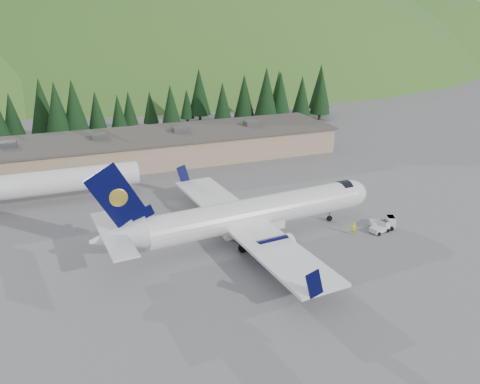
% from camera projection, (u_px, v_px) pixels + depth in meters
% --- Properties ---
extents(ground, '(600.00, 600.00, 0.00)m').
position_uv_depth(ground, '(257.00, 237.00, 59.15)').
color(ground, slate).
extents(airliner, '(37.12, 34.86, 12.31)m').
position_uv_depth(airliner, '(250.00, 215.00, 57.53)').
color(airliner, white).
rests_on(airliner, ground).
extents(second_airliner, '(27.50, 11.00, 10.05)m').
position_uv_depth(second_airliner, '(42.00, 182.00, 68.54)').
color(second_airliner, white).
rests_on(second_airliner, ground).
extents(baggage_tug_a, '(2.84, 2.05, 1.39)m').
position_uv_depth(baggage_tug_a, '(381.00, 227.00, 60.46)').
color(baggage_tug_a, silver).
rests_on(baggage_tug_a, ground).
extents(baggage_tug_b, '(3.46, 2.76, 1.65)m').
position_uv_depth(baggage_tug_b, '(384.00, 223.00, 61.46)').
color(baggage_tug_b, silver).
rests_on(baggage_tug_b, ground).
extents(terminal_building, '(71.00, 17.00, 6.10)m').
position_uv_depth(terminal_building, '(154.00, 147.00, 89.53)').
color(terminal_building, '#9D8467').
rests_on(terminal_building, ground).
extents(ramp_worker, '(0.67, 0.47, 1.75)m').
position_uv_depth(ramp_worker, '(353.00, 228.00, 59.57)').
color(ramp_worker, yellow).
rests_on(ramp_worker, ground).
extents(tree_line, '(111.66, 18.89, 13.39)m').
position_uv_depth(tree_line, '(140.00, 104.00, 107.29)').
color(tree_line, black).
rests_on(tree_line, ground).
extents(hills, '(614.00, 330.00, 300.00)m').
position_uv_depth(hills, '(200.00, 204.00, 287.19)').
color(hills, '#315C23').
rests_on(hills, ground).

